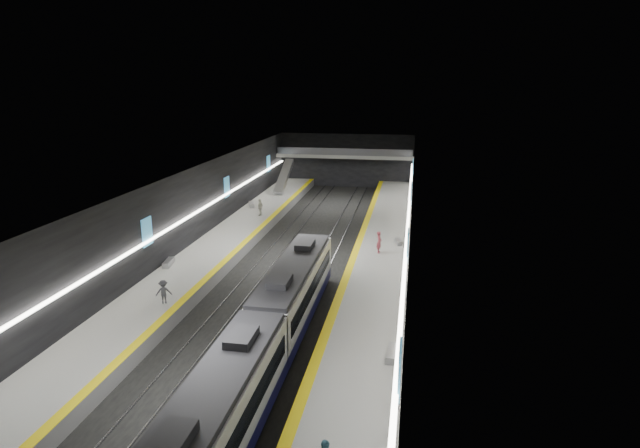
% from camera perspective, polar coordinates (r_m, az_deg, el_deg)
% --- Properties ---
extents(ground, '(70.00, 70.00, 0.00)m').
position_cam_1_polar(ground, '(48.35, -2.56, -3.96)').
color(ground, black).
rests_on(ground, ground).
extents(ceiling, '(20.00, 70.00, 0.04)m').
position_cam_1_polar(ceiling, '(46.35, -2.67, 5.43)').
color(ceiling, beige).
rests_on(ceiling, wall_left).
extents(wall_left, '(0.04, 70.00, 8.00)m').
position_cam_1_polar(wall_left, '(50.30, -13.80, 1.12)').
color(wall_left, black).
rests_on(wall_left, ground).
extents(wall_right, '(0.04, 70.00, 8.00)m').
position_cam_1_polar(wall_right, '(46.09, 9.61, 0.08)').
color(wall_right, black).
rests_on(wall_right, ground).
extents(wall_back, '(20.00, 0.04, 8.00)m').
position_cam_1_polar(wall_back, '(81.05, 2.84, 6.78)').
color(wall_back, black).
rests_on(wall_back, ground).
extents(platform_left, '(5.00, 70.00, 1.00)m').
position_cam_1_polar(platform_left, '(50.30, -10.94, -2.86)').
color(platform_left, slate).
rests_on(platform_left, ground).
extents(tile_surface_left, '(5.00, 70.00, 0.02)m').
position_cam_1_polar(tile_surface_left, '(50.15, -10.97, -2.30)').
color(tile_surface_left, '#A2A29D').
rests_on(tile_surface_left, platform_left).
extents(tactile_strip_left, '(0.60, 70.00, 0.02)m').
position_cam_1_polar(tactile_strip_left, '(49.42, -8.59, -2.44)').
color(tactile_strip_left, yellow).
rests_on(tactile_strip_left, platform_left).
extents(platform_right, '(5.00, 70.00, 1.00)m').
position_cam_1_polar(platform_right, '(47.19, 6.38, -3.89)').
color(platform_right, slate).
rests_on(platform_right, ground).
extents(tile_surface_right, '(5.00, 70.00, 0.02)m').
position_cam_1_polar(tile_surface_right, '(47.02, 6.40, -3.30)').
color(tile_surface_right, '#A2A29D').
rests_on(tile_surface_right, platform_right).
extents(tactile_strip_right, '(0.60, 70.00, 0.02)m').
position_cam_1_polar(tactile_strip_right, '(47.19, 3.73, -3.15)').
color(tactile_strip_right, yellow).
rests_on(tactile_strip_right, platform_right).
extents(rails, '(6.52, 70.00, 0.12)m').
position_cam_1_polar(rails, '(48.33, -2.56, -3.89)').
color(rails, gray).
rests_on(rails, ground).
extents(train, '(2.69, 29.81, 3.60)m').
position_cam_1_polar(train, '(29.85, -6.00, -12.12)').
color(train, '#0F0F38').
rests_on(train, ground).
extents(ad_posters, '(19.94, 53.50, 2.20)m').
position_cam_1_polar(ad_posters, '(48.01, -2.36, 1.51)').
color(ad_posters, teal).
rests_on(ad_posters, wall_left).
extents(cove_light_left, '(0.25, 68.60, 0.12)m').
position_cam_1_polar(cove_light_left, '(50.26, -13.58, 0.89)').
color(cove_light_left, white).
rests_on(cove_light_left, wall_left).
extents(cove_light_right, '(0.25, 68.60, 0.12)m').
position_cam_1_polar(cove_light_right, '(46.14, 9.35, -0.15)').
color(cove_light_right, white).
rests_on(cove_light_right, wall_right).
extents(mezzanine_bridge, '(20.00, 3.00, 1.50)m').
position_cam_1_polar(mezzanine_bridge, '(78.87, 2.66, 7.31)').
color(mezzanine_bridge, gray).
rests_on(mezzanine_bridge, wall_left).
extents(escalator, '(1.20, 7.50, 3.92)m').
position_cam_1_polar(escalator, '(73.85, -3.87, 5.07)').
color(escalator, '#99999E').
rests_on(escalator, platform_left).
extents(bench_left_near, '(0.80, 1.92, 0.46)m').
position_cam_1_polar(bench_left_near, '(45.89, -15.85, -3.99)').
color(bench_left_near, '#99999E').
rests_on(bench_left_near, platform_left).
extents(bench_left_far, '(1.24, 2.07, 0.49)m').
position_cam_1_polar(bench_left_far, '(64.92, -7.32, 2.07)').
color(bench_left_far, '#99999E').
rests_on(bench_left_far, platform_left).
extents(bench_right_near, '(0.63, 1.91, 0.46)m').
position_cam_1_polar(bench_right_near, '(30.56, 7.66, -13.54)').
color(bench_right_near, '#99999E').
rests_on(bench_right_near, platform_right).
extents(bench_right_far, '(0.79, 1.73, 0.41)m').
position_cam_1_polar(bench_right_far, '(50.33, 8.39, -1.89)').
color(bench_right_far, '#99999E').
rests_on(bench_right_far, platform_right).
extents(passenger_right_a, '(0.49, 0.72, 1.93)m').
position_cam_1_polar(passenger_right_a, '(47.32, 6.32, -1.96)').
color(passenger_right_a, '#B44350').
rests_on(passenger_right_a, platform_right).
extents(passenger_left_a, '(0.66, 1.19, 1.92)m').
position_cam_1_polar(passenger_left_a, '(60.26, -6.41, 1.78)').
color(passenger_left_a, '#B8B6A8').
rests_on(passenger_left_a, platform_left).
extents(passenger_left_b, '(1.24, 1.00, 1.67)m').
position_cam_1_polar(passenger_left_b, '(38.21, -16.34, -6.97)').
color(passenger_left_b, '#404147').
rests_on(passenger_left_b, platform_left).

